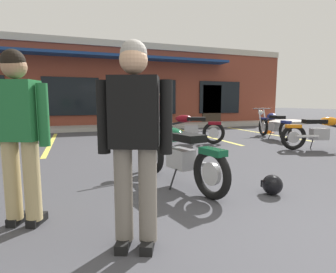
{
  "coord_description": "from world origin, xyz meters",
  "views": [
    {
      "loc": [
        -1.87,
        -0.95,
        1.2
      ],
      "look_at": [
        -0.19,
        3.8,
        0.55
      ],
      "focal_mm": 28.68,
      "sensor_mm": 36.0,
      "label": 1
    }
  ],
  "objects_px": {
    "motorcycle_red_sportbike": "(323,132)",
    "person_by_back_row": "(19,129)",
    "person_in_black_shirt": "(157,108)",
    "person_near_building": "(135,134)",
    "motorcycle_silver_naked": "(188,128)",
    "traffic_cone": "(268,126)",
    "motorcycle_blue_standard": "(273,124)",
    "motorcycle_foreground_classic": "(177,153)",
    "helmet_on_pavement": "(272,185)"
  },
  "relations": [
    {
      "from": "motorcycle_red_sportbike",
      "to": "person_by_back_row",
      "type": "bearing_deg",
      "value": -161.3
    },
    {
      "from": "person_in_black_shirt",
      "to": "person_near_building",
      "type": "xyz_separation_m",
      "value": [
        -2.85,
        -8.6,
        0.0
      ]
    },
    {
      "from": "motorcycle_silver_naked",
      "to": "traffic_cone",
      "type": "relative_size",
      "value": 3.7
    },
    {
      "from": "motorcycle_red_sportbike",
      "to": "traffic_cone",
      "type": "height_order",
      "value": "motorcycle_red_sportbike"
    },
    {
      "from": "person_by_back_row",
      "to": "person_near_building",
      "type": "height_order",
      "value": "same"
    },
    {
      "from": "motorcycle_red_sportbike",
      "to": "motorcycle_blue_standard",
      "type": "distance_m",
      "value": 2.22
    },
    {
      "from": "person_near_building",
      "to": "traffic_cone",
      "type": "bearing_deg",
      "value": 43.7
    },
    {
      "from": "motorcycle_silver_naked",
      "to": "traffic_cone",
      "type": "height_order",
      "value": "motorcycle_silver_naked"
    },
    {
      "from": "motorcycle_foreground_classic",
      "to": "person_near_building",
      "type": "height_order",
      "value": "person_near_building"
    },
    {
      "from": "person_in_black_shirt",
      "to": "person_by_back_row",
      "type": "bearing_deg",
      "value": -115.8
    },
    {
      "from": "motorcycle_red_sportbike",
      "to": "motorcycle_blue_standard",
      "type": "relative_size",
      "value": 0.98
    },
    {
      "from": "person_by_back_row",
      "to": "motorcycle_silver_naked",
      "type": "bearing_deg",
      "value": 49.73
    },
    {
      "from": "motorcycle_red_sportbike",
      "to": "person_near_building",
      "type": "xyz_separation_m",
      "value": [
        -5.46,
        -2.91,
        0.49
      ]
    },
    {
      "from": "person_near_building",
      "to": "traffic_cone",
      "type": "relative_size",
      "value": 3.16
    },
    {
      "from": "motorcycle_foreground_classic",
      "to": "motorcycle_silver_naked",
      "type": "xyz_separation_m",
      "value": [
        1.72,
        3.51,
        0.0
      ]
    },
    {
      "from": "motorcycle_silver_naked",
      "to": "motorcycle_blue_standard",
      "type": "xyz_separation_m",
      "value": [
        3.14,
        0.1,
        0.0
      ]
    },
    {
      "from": "person_by_back_row",
      "to": "helmet_on_pavement",
      "type": "bearing_deg",
      "value": -1.77
    },
    {
      "from": "motorcycle_silver_naked",
      "to": "person_by_back_row",
      "type": "distance_m",
      "value": 5.6
    },
    {
      "from": "traffic_cone",
      "to": "person_in_black_shirt",
      "type": "bearing_deg",
      "value": 149.97
    },
    {
      "from": "helmet_on_pavement",
      "to": "traffic_cone",
      "type": "xyz_separation_m",
      "value": [
        4.73,
        5.73,
        0.13
      ]
    },
    {
      "from": "motorcycle_foreground_classic",
      "to": "person_near_building",
      "type": "relative_size",
      "value": 1.24
    },
    {
      "from": "person_near_building",
      "to": "motorcycle_red_sportbike",
      "type": "bearing_deg",
      "value": 28.08
    },
    {
      "from": "motorcycle_foreground_classic",
      "to": "traffic_cone",
      "type": "distance_m",
      "value": 7.54
    },
    {
      "from": "motorcycle_blue_standard",
      "to": "helmet_on_pavement",
      "type": "bearing_deg",
      "value": -130.82
    },
    {
      "from": "helmet_on_pavement",
      "to": "traffic_cone",
      "type": "height_order",
      "value": "traffic_cone"
    },
    {
      "from": "person_by_back_row",
      "to": "person_near_building",
      "type": "relative_size",
      "value": 1.0
    },
    {
      "from": "motorcycle_red_sportbike",
      "to": "traffic_cone",
      "type": "xyz_separation_m",
      "value": [
        1.23,
        3.48,
        -0.2
      ]
    },
    {
      "from": "motorcycle_blue_standard",
      "to": "traffic_cone",
      "type": "bearing_deg",
      "value": 55.51
    },
    {
      "from": "motorcycle_blue_standard",
      "to": "traffic_cone",
      "type": "xyz_separation_m",
      "value": [
        0.88,
        1.28,
        -0.2
      ]
    },
    {
      "from": "person_by_back_row",
      "to": "traffic_cone",
      "type": "xyz_separation_m",
      "value": [
        7.63,
        5.64,
        -0.69
      ]
    },
    {
      "from": "motorcycle_red_sportbike",
      "to": "traffic_cone",
      "type": "relative_size",
      "value": 3.83
    },
    {
      "from": "motorcycle_foreground_classic",
      "to": "motorcycle_silver_naked",
      "type": "distance_m",
      "value": 3.91
    },
    {
      "from": "motorcycle_blue_standard",
      "to": "person_by_back_row",
      "type": "bearing_deg",
      "value": -147.12
    },
    {
      "from": "motorcycle_foreground_classic",
      "to": "helmet_on_pavement",
      "type": "distance_m",
      "value": 1.36
    },
    {
      "from": "motorcycle_silver_naked",
      "to": "person_in_black_shirt",
      "type": "xyz_separation_m",
      "value": [
        0.19,
        3.6,
        0.49
      ]
    },
    {
      "from": "motorcycle_silver_naked",
      "to": "person_near_building",
      "type": "bearing_deg",
      "value": -118.04
    },
    {
      "from": "person_by_back_row",
      "to": "person_in_black_shirt",
      "type": "bearing_deg",
      "value": 64.2
    },
    {
      "from": "person_near_building",
      "to": "person_in_black_shirt",
      "type": "bearing_deg",
      "value": 71.64
    },
    {
      "from": "motorcycle_foreground_classic",
      "to": "motorcycle_red_sportbike",
      "type": "height_order",
      "value": "same"
    },
    {
      "from": "motorcycle_red_sportbike",
      "to": "motorcycle_silver_naked",
      "type": "height_order",
      "value": "same"
    },
    {
      "from": "person_in_black_shirt",
      "to": "person_by_back_row",
      "type": "distance_m",
      "value": 8.72
    },
    {
      "from": "motorcycle_foreground_classic",
      "to": "motorcycle_silver_naked",
      "type": "height_order",
      "value": "same"
    },
    {
      "from": "motorcycle_red_sportbike",
      "to": "motorcycle_blue_standard",
      "type": "xyz_separation_m",
      "value": [
        0.35,
        2.2,
        0.0
      ]
    },
    {
      "from": "person_in_black_shirt",
      "to": "person_by_back_row",
      "type": "height_order",
      "value": "same"
    },
    {
      "from": "person_by_back_row",
      "to": "motorcycle_foreground_classic",
      "type": "bearing_deg",
      "value": 21.68
    },
    {
      "from": "motorcycle_blue_standard",
      "to": "motorcycle_foreground_classic",
      "type": "bearing_deg",
      "value": -143.38
    },
    {
      "from": "person_in_black_shirt",
      "to": "person_by_back_row",
      "type": "relative_size",
      "value": 1.0
    },
    {
      "from": "person_in_black_shirt",
      "to": "person_near_building",
      "type": "height_order",
      "value": "same"
    },
    {
      "from": "motorcycle_foreground_classic",
      "to": "motorcycle_red_sportbike",
      "type": "bearing_deg",
      "value": 17.41
    },
    {
      "from": "person_by_back_row",
      "to": "traffic_cone",
      "type": "relative_size",
      "value": 3.16
    }
  ]
}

